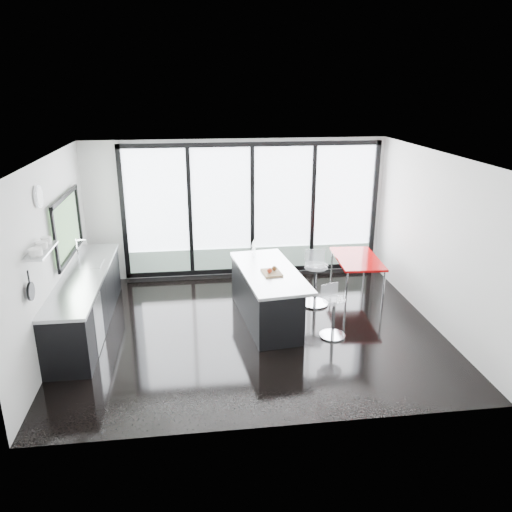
{
  "coord_description": "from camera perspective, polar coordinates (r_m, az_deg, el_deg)",
  "views": [
    {
      "loc": [
        -0.88,
        -7.3,
        3.81
      ],
      "look_at": [
        0.1,
        0.3,
        1.15
      ],
      "focal_mm": 35.0,
      "sensor_mm": 36.0,
      "label": 1
    }
  ],
  "objects": [
    {
      "name": "red_table",
      "position": [
        9.63,
        11.37,
        -2.23
      ],
      "size": [
        0.86,
        1.4,
        0.72
      ],
      "primitive_type": "cube",
      "rotation": [
        0.0,
        0.0,
        -0.06
      ],
      "color": "#A50809",
      "rests_on": "floor"
    },
    {
      "name": "island",
      "position": [
        8.4,
        1.05,
        -4.45
      ],
      "size": [
        1.14,
        2.25,
        1.15
      ],
      "color": "black",
      "rests_on": "floor"
    },
    {
      "name": "floor",
      "position": [
        8.28,
        -0.43,
        -8.25
      ],
      "size": [
        6.0,
        5.0,
        0.0
      ],
      "primitive_type": "cube",
      "color": "black",
      "rests_on": "ground"
    },
    {
      "name": "ceiling",
      "position": [
        7.42,
        -0.48,
        11.32
      ],
      "size": [
        6.0,
        5.0,
        0.0
      ],
      "primitive_type": "cube",
      "color": "white",
      "rests_on": "wall_back"
    },
    {
      "name": "bar_stool_far",
      "position": [
        9.03,
        6.79,
        -3.27
      ],
      "size": [
        0.52,
        0.52,
        0.77
      ],
      "primitive_type": "cylinder",
      "rotation": [
        0.0,
        0.0,
        -0.08
      ],
      "color": "silver",
      "rests_on": "floor"
    },
    {
      "name": "wall_right",
      "position": [
        8.61,
        19.79,
        1.73
      ],
      "size": [
        0.0,
        5.0,
        2.8
      ],
      "primitive_type": "cube",
      "color": "silver",
      "rests_on": "ground"
    },
    {
      "name": "bar_stool_near",
      "position": [
        7.98,
        8.84,
        -6.96
      ],
      "size": [
        0.53,
        0.53,
        0.66
      ],
      "primitive_type": "cylinder",
      "rotation": [
        0.0,
        0.0,
        0.36
      ],
      "color": "silver",
      "rests_on": "floor"
    },
    {
      "name": "wall_left",
      "position": [
        8.17,
        -21.89,
        1.76
      ],
      "size": [
        0.26,
        5.0,
        2.8
      ],
      "color": "silver",
      "rests_on": "ground"
    },
    {
      "name": "wall_front",
      "position": [
        5.44,
        2.73,
        -7.17
      ],
      "size": [
        6.0,
        0.0,
        2.8
      ],
      "primitive_type": "cube",
      "color": "silver",
      "rests_on": "ground"
    },
    {
      "name": "wall_back",
      "position": [
        10.16,
        -0.6,
        4.67
      ],
      "size": [
        6.0,
        0.09,
        2.8
      ],
      "color": "silver",
      "rests_on": "ground"
    },
    {
      "name": "counter_cabinets",
      "position": [
        8.58,
        -18.84,
        -4.89
      ],
      "size": [
        0.69,
        3.24,
        1.36
      ],
      "color": "black",
      "rests_on": "floor"
    }
  ]
}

